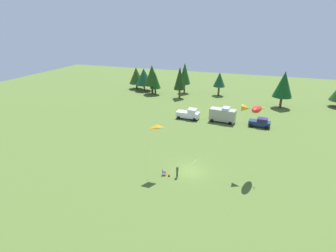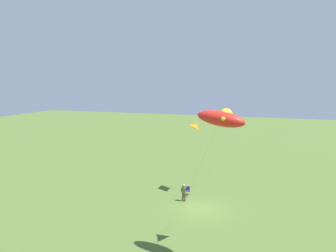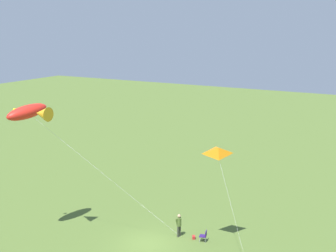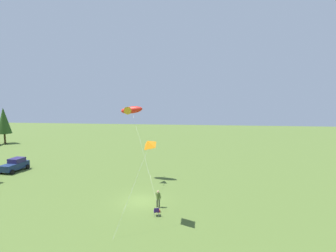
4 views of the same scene
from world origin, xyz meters
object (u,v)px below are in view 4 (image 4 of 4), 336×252
Objects in this scene: car_navy_hatch at (15,165)px; kite_large_fish at (131,110)px; kite_delta_orange at (147,144)px; folding_chair at (156,211)px; backpack_on_grass at (158,211)px; person_kite_flyer at (158,197)px.

car_navy_hatch is 0.42× the size of kite_large_fish.
kite_delta_orange is (-13.59, -23.05, 6.07)m from car_navy_hatch.
backpack_on_grass is (0.85, -0.04, -0.38)m from folding_chair.
person_kite_flyer is 1.45m from backpack_on_grass.
car_navy_hatch is 0.58× the size of kite_delta_orange.
kite_delta_orange reaches higher than person_kite_flyer.
backpack_on_grass is 26.35m from car_navy_hatch.
folding_chair reaches higher than backpack_on_grass.
kite_large_fish reaches higher than kite_delta_orange.
kite_delta_orange is at bearing 163.16° from backpack_on_grass.
folding_chair is at bearing -163.52° from person_kite_flyer.
person_kite_flyer is 2.12× the size of folding_chair.
car_navy_hatch is (10.45, 23.47, -0.07)m from person_kite_flyer.
car_navy_hatch is (12.41, 23.63, 0.46)m from folding_chair.
person_kite_flyer is at bearing -109.07° from car_navy_hatch.
backpack_on_grass is (-1.12, -0.19, -0.91)m from person_kite_flyer.
person_kite_flyer is 0.17× the size of kite_large_fish.
kite_large_fish is (8.99, 5.08, 8.32)m from person_kite_flyer.
folding_chair is 26.69m from car_navy_hatch.
car_navy_hatch is at bearing 47.87° from folding_chair.
person_kite_flyer is 5.44× the size of backpack_on_grass.
kite_large_fish is at bearing 41.49° from person_kite_flyer.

